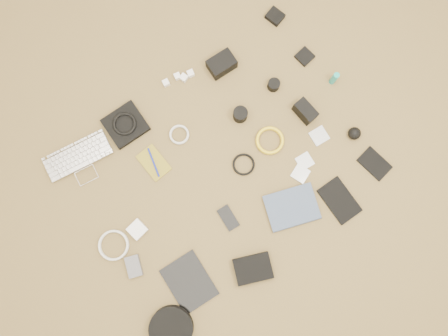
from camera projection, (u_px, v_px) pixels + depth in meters
room_shell at (209, 91)px, 0.74m from camera, size 4.04×4.04×2.58m
laptop at (82, 165)px, 1.97m from camera, size 0.33×0.26×0.02m
headphone_pouch at (126, 125)px, 1.99m from camera, size 0.18×0.17×0.03m
headphones at (125, 124)px, 1.97m from camera, size 0.12×0.12×0.01m
charger_a at (177, 76)px, 2.02m from camera, size 0.03×0.03×0.03m
charger_b at (184, 78)px, 2.02m from camera, size 0.04×0.04×0.03m
charger_c at (191, 73)px, 2.02m from camera, size 0.04×0.04×0.03m
charger_d at (166, 83)px, 2.02m from camera, size 0.03×0.03×0.03m
dslr_camera at (222, 64)px, 2.00m from camera, size 0.13×0.09×0.07m
lens_pouch at (275, 16)px, 2.06m from camera, size 0.08×0.09×0.03m
notebook_olive at (154, 163)px, 1.98m from camera, size 0.10×0.15×0.01m
pen_blue at (154, 162)px, 1.97m from camera, size 0.04×0.14×0.01m
cable_white_a at (179, 135)px, 1.99m from camera, size 0.12×0.12×0.01m
lens_a at (240, 115)px, 1.98m from camera, size 0.08×0.08×0.07m
lens_b at (274, 85)px, 2.00m from camera, size 0.07×0.07×0.05m
card_reader at (305, 57)px, 2.04m from camera, size 0.08×0.08×0.02m
power_brick at (137, 229)px, 1.93m from camera, size 0.08×0.08×0.03m
cable_white_b at (114, 245)px, 1.93m from camera, size 0.14×0.14×0.01m
cable_black at (244, 165)px, 1.98m from camera, size 0.12×0.12×0.01m
cable_yellow at (270, 141)px, 1.99m from camera, size 0.15×0.15×0.01m
flash at (305, 111)px, 1.97m from camera, size 0.07×0.11×0.08m
lens_cleaner at (334, 78)px, 1.98m from camera, size 0.03×0.03×0.09m
battery_charger at (134, 266)px, 1.91m from camera, size 0.09×0.11×0.03m
tablet at (189, 282)px, 1.91m from camera, size 0.19×0.24×0.01m
phone at (228, 218)px, 1.95m from camera, size 0.07×0.11×0.01m
filter_case_left at (300, 174)px, 1.97m from camera, size 0.09×0.09×0.01m
filter_case_mid at (305, 161)px, 1.98m from camera, size 0.07×0.07×0.01m
filter_case_right at (319, 136)px, 1.99m from camera, size 0.08×0.08×0.01m
air_blower at (354, 133)px, 1.97m from camera, size 0.07×0.07×0.06m
headphone_case at (171, 328)px, 1.87m from camera, size 0.25×0.25×0.05m
drive_case at (253, 269)px, 1.91m from camera, size 0.19×0.17×0.04m
paperback at (297, 226)px, 1.94m from camera, size 0.27×0.24×0.02m
notebook_black_a at (339, 200)px, 1.96m from camera, size 0.12×0.19×0.01m
notebook_black_b at (375, 164)px, 1.98m from camera, size 0.11×0.15×0.01m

